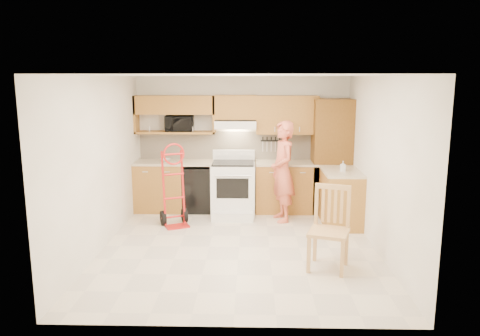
{
  "coord_description": "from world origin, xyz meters",
  "views": [
    {
      "loc": [
        0.18,
        -6.51,
        2.46
      ],
      "look_at": [
        0.0,
        0.5,
        1.1
      ],
      "focal_mm": 34.62,
      "sensor_mm": 36.0,
      "label": 1
    }
  ],
  "objects_px": {
    "hand_truck": "(175,189)",
    "dining_chair": "(329,229)",
    "range": "(233,184)",
    "microwave": "(180,123)",
    "person": "(283,171)"
  },
  "relations": [
    {
      "from": "microwave",
      "to": "dining_chair",
      "type": "height_order",
      "value": "microwave"
    },
    {
      "from": "microwave",
      "to": "range",
      "type": "height_order",
      "value": "microwave"
    },
    {
      "from": "hand_truck",
      "to": "dining_chair",
      "type": "height_order",
      "value": "hand_truck"
    },
    {
      "from": "microwave",
      "to": "person",
      "type": "bearing_deg",
      "value": -25.06
    },
    {
      "from": "person",
      "to": "microwave",
      "type": "bearing_deg",
      "value": -125.7
    },
    {
      "from": "hand_truck",
      "to": "dining_chair",
      "type": "relative_size",
      "value": 1.17
    },
    {
      "from": "microwave",
      "to": "range",
      "type": "xyz_separation_m",
      "value": [
        1.02,
        -0.44,
        -1.06
      ]
    },
    {
      "from": "hand_truck",
      "to": "dining_chair",
      "type": "distance_m",
      "value": 2.89
    },
    {
      "from": "range",
      "to": "dining_chair",
      "type": "relative_size",
      "value": 1.06
    },
    {
      "from": "dining_chair",
      "to": "range",
      "type": "bearing_deg",
      "value": 137.48
    },
    {
      "from": "microwave",
      "to": "person",
      "type": "xyz_separation_m",
      "value": [
        1.89,
        -0.74,
        -0.76
      ]
    },
    {
      "from": "microwave",
      "to": "dining_chair",
      "type": "xyz_separation_m",
      "value": [
        2.35,
        -2.85,
        -1.09
      ]
    },
    {
      "from": "person",
      "to": "dining_chair",
      "type": "bearing_deg",
      "value": -2.01
    },
    {
      "from": "hand_truck",
      "to": "microwave",
      "type": "bearing_deg",
      "value": 68.6
    },
    {
      "from": "microwave",
      "to": "hand_truck",
      "type": "bearing_deg",
      "value": -90.52
    }
  ]
}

